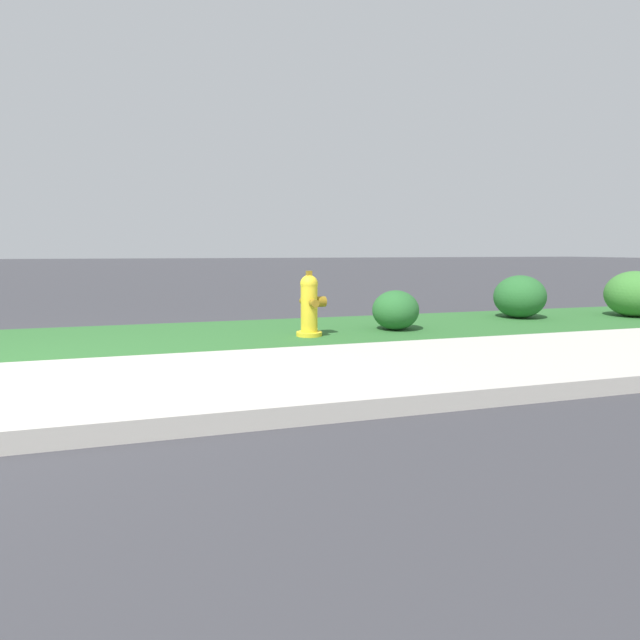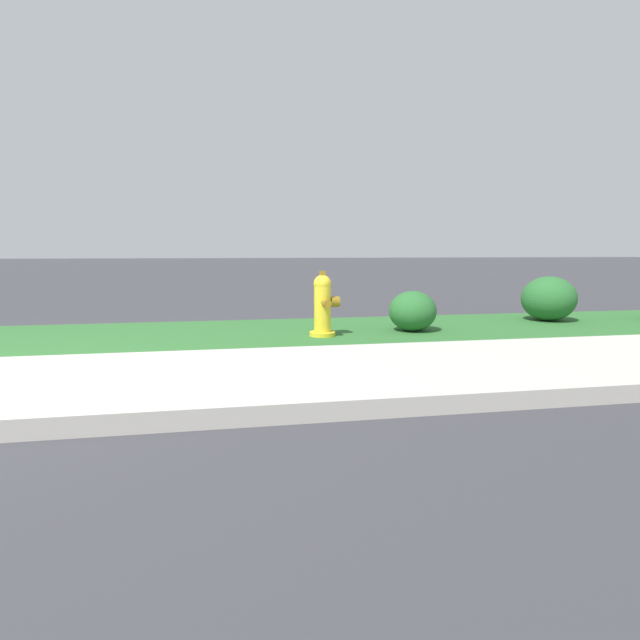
% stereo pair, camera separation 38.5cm
% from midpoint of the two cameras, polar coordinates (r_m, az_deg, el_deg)
% --- Properties ---
extents(grass_verge, '(18.00, 2.07, 0.01)m').
position_cam_midpoint_polar(grass_verge, '(6.16, -26.81, -1.82)').
color(grass_verge, '#2D662D').
rests_on(grass_verge, ground).
extents(fire_hydrant_near_corner, '(0.35, 0.38, 0.73)m').
position_cam_midpoint_polar(fire_hydrant_near_corner, '(5.58, 2.31, 1.71)').
color(fire_hydrant_near_corner, yellow).
rests_on(fire_hydrant_near_corner, ground).
extents(shrub_bush_far_verge, '(0.57, 0.57, 0.48)m').
position_cam_midpoint_polar(shrub_bush_far_verge, '(6.08, 12.33, 0.99)').
color(shrub_bush_far_verge, '#28662D').
rests_on(shrub_bush_far_verge, ground).
extents(shrub_bush_mid_verge, '(0.72, 0.72, 0.61)m').
position_cam_midpoint_polar(shrub_bush_mid_verge, '(7.58, 26.03, 2.20)').
color(shrub_bush_mid_verge, '#28662D').
rests_on(shrub_bush_mid_verge, ground).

